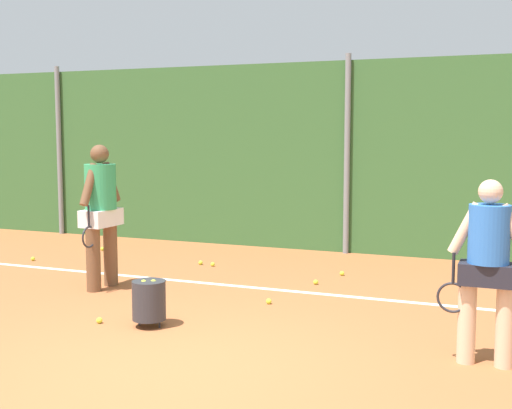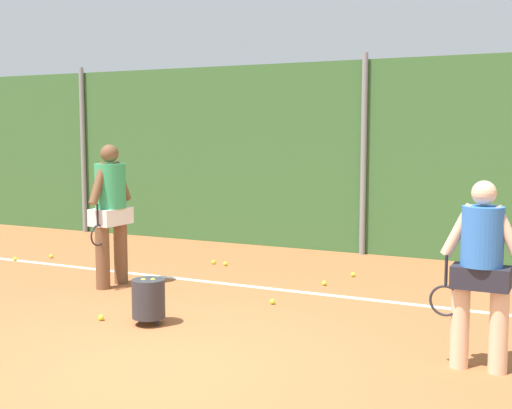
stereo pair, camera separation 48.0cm
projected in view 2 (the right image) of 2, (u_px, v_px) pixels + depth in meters
The scene contains 17 objects.
ground_plane at pixel (251, 315), 7.69m from camera, with size 31.97×31.97×0.00m, color #A85B33.
hedge_fence_backdrop at pixel (367, 158), 11.51m from camera, with size 20.78×0.25×3.29m, color #386633.
fence_post_left at pixel (83, 151), 13.95m from camera, with size 0.10×0.10×3.39m, color gray.
fence_post_center at pixel (364, 155), 11.35m from camera, with size 0.10×0.10×3.39m, color gray.
court_baseline_paint at pixel (294, 291), 8.84m from camera, with size 15.18×0.10×0.01m, color white.
player_foreground_near at pixel (481, 265), 5.84m from camera, with size 0.78×0.36×1.67m.
player_midcourt at pixel (111, 207), 9.05m from camera, with size 0.41×0.87×1.92m.
ball_hopper at pixel (148, 298), 7.30m from camera, with size 0.36×0.36×0.51m.
tennis_ball_0 at pixel (15, 259), 10.93m from camera, with size 0.07×0.07×0.07m, color #CCDB33.
tennis_ball_1 at pixel (101, 318), 7.48m from camera, with size 0.07×0.07×0.07m, color #CCDB33.
tennis_ball_2 at pixel (353, 275), 9.73m from camera, with size 0.07×0.07×0.07m, color #CCDB33.
tennis_ball_4 at pixel (121, 247), 12.04m from camera, with size 0.07×0.07×0.07m, color #CCDB33.
tennis_ball_5 at pixel (324, 283), 9.19m from camera, with size 0.07×0.07×0.07m, color #CCDB33.
tennis_ball_7 at pixel (51, 256), 11.17m from camera, with size 0.07×0.07×0.07m, color #CCDB33.
tennis_ball_8 at pixel (272, 302), 8.19m from camera, with size 0.07×0.07×0.07m, color #CCDB33.
tennis_ball_9 at pixel (214, 262), 10.67m from camera, with size 0.07×0.07×0.07m, color #CCDB33.
tennis_ball_10 at pixel (225, 264), 10.52m from camera, with size 0.07×0.07×0.07m, color #CCDB33.
Camera 2 is at (3.33, -4.87, 2.09)m, focal length 47.34 mm.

